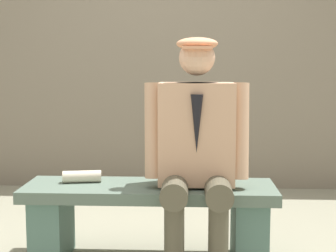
{
  "coord_description": "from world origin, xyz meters",
  "views": [
    {
      "loc": [
        -0.25,
        2.87,
        1.15
      ],
      "look_at": [
        -0.11,
        0.0,
        0.81
      ],
      "focal_mm": 53.52,
      "sensor_mm": 36.0,
      "label": 1
    }
  ],
  "objects": [
    {
      "name": "stadium_wall",
      "position": [
        0.0,
        -1.93,
        1.19
      ],
      "size": [
        12.0,
        0.24,
        2.38
      ],
      "primitive_type": "cube",
      "color": "#796F5E",
      "rests_on": "ground"
    },
    {
      "name": "bench",
      "position": [
        0.0,
        0.0,
        0.3
      ],
      "size": [
        1.47,
        0.44,
        0.46
      ],
      "color": "#56695B",
      "rests_on": "ground"
    },
    {
      "name": "seated_man",
      "position": [
        -0.27,
        0.06,
        0.71
      ],
      "size": [
        0.6,
        0.56,
        1.31
      ],
      "color": "tan",
      "rests_on": "ground"
    },
    {
      "name": "rolled_magazine",
      "position": [
        0.41,
        -0.05,
        0.49
      ],
      "size": [
        0.24,
        0.11,
        0.07
      ],
      "primitive_type": "cylinder",
      "rotation": [
        0.0,
        1.57,
        0.18
      ],
      "color": "beige",
      "rests_on": "bench"
    }
  ]
}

